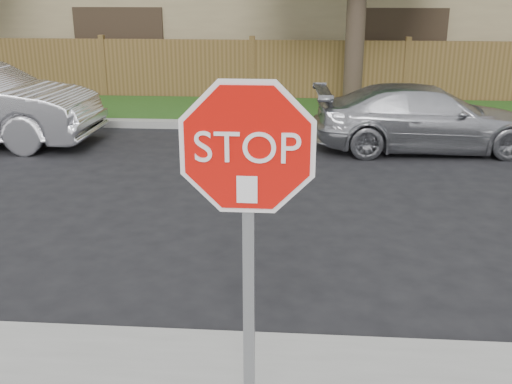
{
  "coord_description": "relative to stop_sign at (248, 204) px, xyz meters",
  "views": [
    {
      "loc": [
        1.31,
        -4.5,
        2.95
      ],
      "look_at": [
        1.04,
        -0.9,
        1.7
      ],
      "focal_mm": 42.0,
      "sensor_mm": 36.0,
      "label": 1
    }
  ],
  "objects": [
    {
      "name": "far_curb",
      "position": [
        -1.04,
        9.63,
        -1.75
      ],
      "size": [
        70.0,
        0.3,
        0.15
      ],
      "primitive_type": "cube",
      "color": "gray",
      "rests_on": "ground"
    },
    {
      "name": "fence",
      "position": [
        -1.04,
        12.88,
        -1.03
      ],
      "size": [
        70.0,
        0.12,
        1.6
      ],
      "primitive_type": "cube",
      "color": "brown",
      "rests_on": "ground"
    },
    {
      "name": "sedan_right",
      "position": [
        2.59,
        8.16,
        -1.23
      ],
      "size": [
        4.25,
        1.91,
        1.21
      ],
      "primitive_type": "imported",
      "rotation": [
        0.0,
        0.0,
        1.62
      ],
      "color": "#A5A6AC",
      "rests_on": "ground"
    },
    {
      "name": "stop_sign",
      "position": [
        0.0,
        0.0,
        0.0
      ],
      "size": [
        1.01,
        0.13,
        2.55
      ],
      "color": "gray",
      "rests_on": "sidewalk_near"
    },
    {
      "name": "grass_strip",
      "position": [
        -1.04,
        11.28,
        -1.77
      ],
      "size": [
        70.0,
        3.0,
        0.12
      ],
      "primitive_type": "cube",
      "color": "#1E4714",
      "rests_on": "ground"
    },
    {
      "name": "ground",
      "position": [
        -1.04,
        1.48,
        -1.83
      ],
      "size": [
        90.0,
        90.0,
        0.0
      ],
      "primitive_type": "plane",
      "color": "black",
      "rests_on": "ground"
    }
  ]
}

